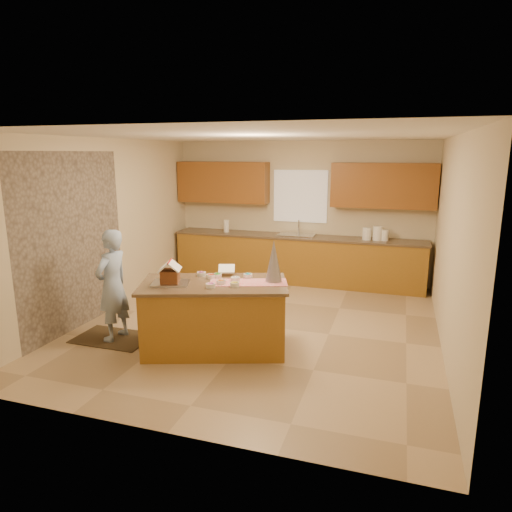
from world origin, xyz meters
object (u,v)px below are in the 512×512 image
object	(u,v)px
tinsel_tree	(274,261)
boy	(113,285)
island_base	(214,318)
gingerbread_house	(170,274)

from	to	relation	value
tinsel_tree	boy	world-z (taller)	boy
island_base	boy	bearing A→B (deg)	166.02
island_base	tinsel_tree	distance (m)	1.05
boy	gingerbread_house	world-z (taller)	boy
island_base	tinsel_tree	xyz separation A→B (m)	(0.70, 0.28, 0.73)
tinsel_tree	boy	distance (m)	2.18
island_base	boy	size ratio (longest dim) A/B	1.16
island_base	gingerbread_house	bearing A→B (deg)	-174.81
tinsel_tree	boy	xyz separation A→B (m)	(-2.11, -0.40, -0.39)
boy	gingerbread_house	size ratio (longest dim) A/B	4.40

